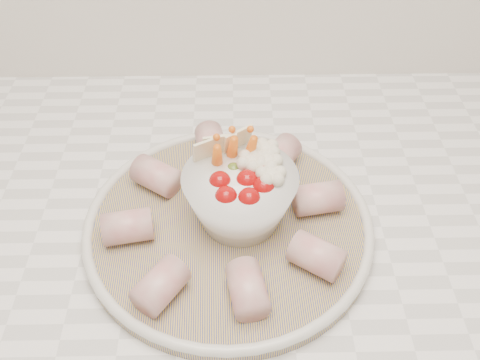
{
  "coord_description": "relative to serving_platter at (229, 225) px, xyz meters",
  "views": [
    {
      "loc": [
        0.06,
        1.03,
        1.39
      ],
      "look_at": [
        0.06,
        1.44,
        1.0
      ],
      "focal_mm": 40.0,
      "sensor_mm": 36.0,
      "label": 1
    }
  ],
  "objects": [
    {
      "name": "serving_platter",
      "position": [
        0.0,
        0.0,
        0.0
      ],
      "size": [
        0.33,
        0.33,
        0.02
      ],
      "color": "navy",
      "rests_on": "kitchen_counter"
    },
    {
      "name": "cured_meat_rolls",
      "position": [
        -0.0,
        0.0,
        0.02
      ],
      "size": [
        0.27,
        0.27,
        0.04
      ],
      "color": "#B85456",
      "rests_on": "serving_platter"
    },
    {
      "name": "veggie_bowl",
      "position": [
        0.01,
        0.01,
        0.04
      ],
      "size": [
        0.13,
        0.13,
        0.1
      ],
      "color": "white",
      "rests_on": "serving_platter"
    }
  ]
}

